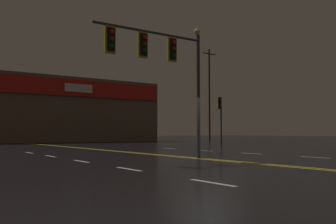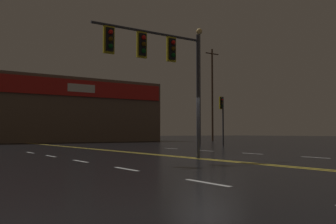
% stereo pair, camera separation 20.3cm
% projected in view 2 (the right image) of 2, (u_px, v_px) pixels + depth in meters
% --- Properties ---
extents(ground_plane, '(200.00, 200.00, 0.00)m').
position_uv_depth(ground_plane, '(206.00, 159.00, 14.79)').
color(ground_plane, black).
extents(road_markings, '(13.41, 60.00, 0.01)m').
position_uv_depth(road_markings, '(243.00, 160.00, 14.24)').
color(road_markings, gold).
rests_on(road_markings, ground).
extents(traffic_signal_median, '(4.80, 0.36, 5.15)m').
position_uv_depth(traffic_signal_median, '(156.00, 55.00, 14.39)').
color(traffic_signal_median, '#38383D').
rests_on(traffic_signal_median, ground).
extents(traffic_signal_corner_northeast, '(0.42, 0.36, 3.91)m').
position_uv_depth(traffic_signal_corner_northeast, '(222.00, 110.00, 29.54)').
color(traffic_signal_corner_northeast, '#38383D').
rests_on(traffic_signal_corner_northeast, ground).
extents(streetlight_near_left, '(0.56, 0.56, 10.60)m').
position_uv_depth(streetlight_near_left, '(199.00, 71.00, 34.01)').
color(streetlight_near_left, '#59595E').
rests_on(streetlight_near_left, ground).
extents(building_backdrop, '(32.76, 10.23, 7.32)m').
position_uv_depth(building_backdrop, '(17.00, 110.00, 42.75)').
color(building_backdrop, brown).
rests_on(building_backdrop, ground).
extents(utility_pole_row, '(47.51, 0.26, 12.14)m').
position_uv_depth(utility_pole_row, '(60.00, 86.00, 37.86)').
color(utility_pole_row, '#4C3828').
rests_on(utility_pole_row, ground).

